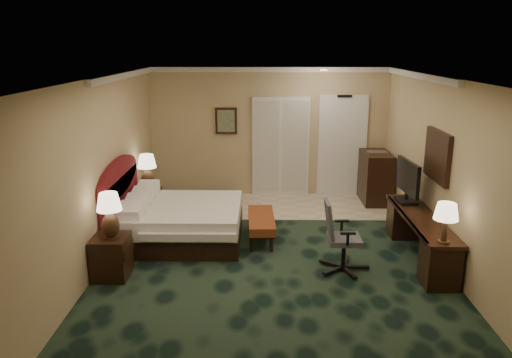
{
  "coord_description": "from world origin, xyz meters",
  "views": [
    {
      "loc": [
        -0.16,
        -6.67,
        3.15
      ],
      "look_at": [
        -0.24,
        0.6,
        1.18
      ],
      "focal_mm": 35.0,
      "sensor_mm": 36.0,
      "label": 1
    }
  ],
  "objects_px": {
    "nightstand_far": "(149,203)",
    "nightstand_near": "(112,257)",
    "lamp_far": "(147,172)",
    "tv": "(408,182)",
    "desk_chair": "(344,236)",
    "desk": "(419,237)",
    "bed_bench": "(261,228)",
    "bed": "(183,222)",
    "minibar": "(375,177)",
    "lamp_near": "(110,216)"
  },
  "relations": [
    {
      "from": "nightstand_far",
      "to": "nightstand_near",
      "type": "bearing_deg",
      "value": -89.47
    },
    {
      "from": "lamp_far",
      "to": "tv",
      "type": "height_order",
      "value": "tv"
    },
    {
      "from": "desk_chair",
      "to": "desk",
      "type": "bearing_deg",
      "value": 19.05
    },
    {
      "from": "desk",
      "to": "bed_bench",
      "type": "bearing_deg",
      "value": 163.24
    },
    {
      "from": "bed",
      "to": "minibar",
      "type": "xyz_separation_m",
      "value": [
        3.63,
        2.11,
        0.22
      ]
    },
    {
      "from": "lamp_near",
      "to": "lamp_far",
      "type": "height_order",
      "value": "lamp_near"
    },
    {
      "from": "nightstand_far",
      "to": "lamp_far",
      "type": "relative_size",
      "value": 0.81
    },
    {
      "from": "lamp_near",
      "to": "minibar",
      "type": "relative_size",
      "value": 0.62
    },
    {
      "from": "lamp_near",
      "to": "bed_bench",
      "type": "bearing_deg",
      "value": 34.88
    },
    {
      "from": "bed",
      "to": "bed_bench",
      "type": "distance_m",
      "value": 1.3
    },
    {
      "from": "tv",
      "to": "desk_chair",
      "type": "distance_m",
      "value": 1.71
    },
    {
      "from": "desk_chair",
      "to": "tv",
      "type": "bearing_deg",
      "value": 43.47
    },
    {
      "from": "lamp_far",
      "to": "bed_bench",
      "type": "bearing_deg",
      "value": -28.63
    },
    {
      "from": "lamp_far",
      "to": "minibar",
      "type": "relative_size",
      "value": 0.64
    },
    {
      "from": "lamp_near",
      "to": "tv",
      "type": "distance_m",
      "value": 4.63
    },
    {
      "from": "lamp_near",
      "to": "lamp_far",
      "type": "relative_size",
      "value": 0.98
    },
    {
      "from": "bed_bench",
      "to": "desk",
      "type": "bearing_deg",
      "value": -18.89
    },
    {
      "from": "bed",
      "to": "bed_bench",
      "type": "relative_size",
      "value": 1.57
    },
    {
      "from": "nightstand_near",
      "to": "nightstand_far",
      "type": "relative_size",
      "value": 1.11
    },
    {
      "from": "bed",
      "to": "tv",
      "type": "relative_size",
      "value": 2.13
    },
    {
      "from": "lamp_far",
      "to": "bed_bench",
      "type": "relative_size",
      "value": 0.55
    },
    {
      "from": "nightstand_near",
      "to": "desk",
      "type": "distance_m",
      "value": 4.53
    },
    {
      "from": "tv",
      "to": "desk_chair",
      "type": "xyz_separation_m",
      "value": [
        -1.18,
        -1.14,
        -0.49
      ]
    },
    {
      "from": "lamp_far",
      "to": "desk_chair",
      "type": "height_order",
      "value": "lamp_far"
    },
    {
      "from": "lamp_far",
      "to": "minibar",
      "type": "distance_m",
      "value": 4.57
    },
    {
      "from": "tv",
      "to": "bed",
      "type": "bearing_deg",
      "value": 175.72
    },
    {
      "from": "lamp_far",
      "to": "tv",
      "type": "bearing_deg",
      "value": -14.62
    },
    {
      "from": "lamp_far",
      "to": "desk_chair",
      "type": "relative_size",
      "value": 0.63
    },
    {
      "from": "tv",
      "to": "bed_bench",
      "type": "bearing_deg",
      "value": 175.42
    },
    {
      "from": "lamp_far",
      "to": "tv",
      "type": "xyz_separation_m",
      "value": [
        4.48,
        -1.17,
        0.15
      ]
    },
    {
      "from": "tv",
      "to": "nightstand_far",
      "type": "bearing_deg",
      "value": 161.56
    },
    {
      "from": "lamp_far",
      "to": "tv",
      "type": "distance_m",
      "value": 4.63
    },
    {
      "from": "bed_bench",
      "to": "minibar",
      "type": "xyz_separation_m",
      "value": [
        2.34,
        2.09,
        0.31
      ]
    },
    {
      "from": "nightstand_near",
      "to": "bed",
      "type": "bearing_deg",
      "value": 60.09
    },
    {
      "from": "nightstand_near",
      "to": "lamp_near",
      "type": "bearing_deg",
      "value": -47.48
    },
    {
      "from": "lamp_far",
      "to": "bed_bench",
      "type": "distance_m",
      "value": 2.5
    },
    {
      "from": "nightstand_far",
      "to": "bed_bench",
      "type": "bearing_deg",
      "value": -27.81
    },
    {
      "from": "lamp_near",
      "to": "lamp_far",
      "type": "distance_m",
      "value": 2.59
    },
    {
      "from": "minibar",
      "to": "desk",
      "type": "bearing_deg",
      "value": -88.89
    },
    {
      "from": "bed",
      "to": "minibar",
      "type": "distance_m",
      "value": 4.2
    },
    {
      "from": "bed_bench",
      "to": "nightstand_far",
      "type": "bearing_deg",
      "value": 150.06
    },
    {
      "from": "nightstand_near",
      "to": "nightstand_far",
      "type": "xyz_separation_m",
      "value": [
        -0.02,
        2.5,
        -0.03
      ]
    },
    {
      "from": "desk",
      "to": "minibar",
      "type": "bearing_deg",
      "value": 91.11
    },
    {
      "from": "bed",
      "to": "lamp_far",
      "type": "xyz_separation_m",
      "value": [
        -0.83,
        1.17,
        0.56
      ]
    },
    {
      "from": "nightstand_near",
      "to": "lamp_far",
      "type": "bearing_deg",
      "value": 90.76
    },
    {
      "from": "minibar",
      "to": "lamp_far",
      "type": "bearing_deg",
      "value": -168.15
    },
    {
      "from": "tv",
      "to": "desk_chair",
      "type": "height_order",
      "value": "tv"
    },
    {
      "from": "nightstand_near",
      "to": "nightstand_far",
      "type": "distance_m",
      "value": 2.5
    },
    {
      "from": "bed_bench",
      "to": "desk_chair",
      "type": "bearing_deg",
      "value": -46.52
    },
    {
      "from": "lamp_far",
      "to": "desk",
      "type": "distance_m",
      "value": 4.91
    }
  ]
}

